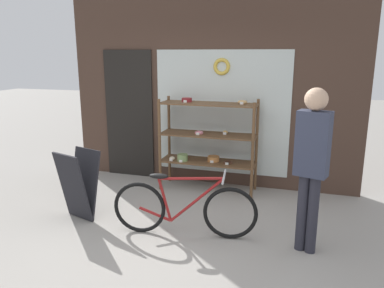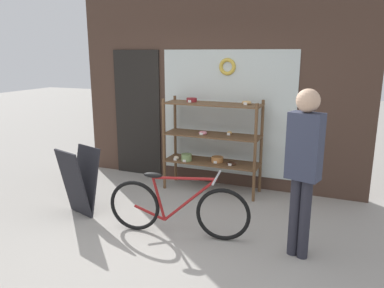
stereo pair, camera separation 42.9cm
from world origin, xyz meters
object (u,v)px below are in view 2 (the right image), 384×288
display_case (211,138)px  sandwich_board (80,182)px  pedestrian (304,161)px  bicycle (177,208)px

display_case → sandwich_board: 1.98m
pedestrian → sandwich_board: bearing=-163.3°
sandwich_board → display_case: bearing=67.3°
bicycle → sandwich_board: bearing=169.5°
display_case → pedestrian: pedestrian is taller
sandwich_board → pedestrian: 2.80m
display_case → sandwich_board: size_ratio=1.65×
display_case → bicycle: (0.13, -1.53, -0.48)m
display_case → bicycle: bearing=-85.1°
sandwich_board → pedestrian: size_ratio=0.51×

